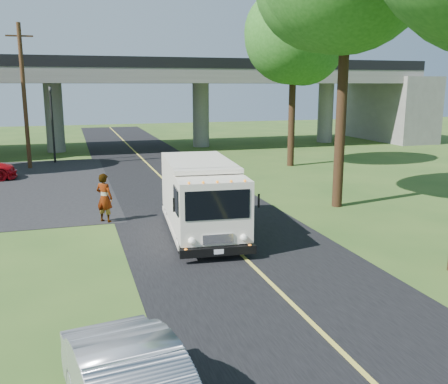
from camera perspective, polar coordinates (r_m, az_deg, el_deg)
name	(u,v)px	position (r m, az deg, el deg)	size (l,w,h in m)	color
ground	(297,310)	(12.38, 8.35, -13.17)	(120.00, 120.00, 0.00)	#2C4E1B
road	(196,211)	(21.32, -3.26, -2.16)	(7.00, 90.00, 0.02)	black
lane_line	(196,210)	(21.31, -3.26, -2.10)	(0.12, 90.00, 0.01)	gold
overpass	(130,94)	(42.35, -10.71, 10.98)	(54.00, 10.00, 7.30)	slate
traffic_signal	(52,116)	(36.13, -19.07, 8.21)	(0.18, 0.22, 5.20)	black
utility_pole	(24,96)	(34.16, -21.87, 10.16)	(1.60, 0.26, 9.00)	#472D19
tree_right_far	(298,36)	(33.21, 8.46, 17.26)	(5.77, 5.67, 10.99)	#382314
step_van	(201,195)	(17.71, -2.62, -0.40)	(2.84, 6.43, 2.62)	silver
pedestrian	(104,198)	(19.91, -13.51, -0.66)	(0.71, 0.46, 1.94)	gray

